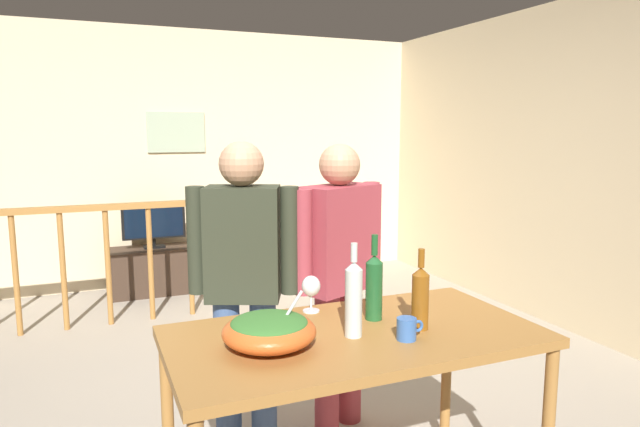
% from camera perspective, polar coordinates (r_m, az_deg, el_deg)
% --- Properties ---
extents(ground_plane, '(7.89, 7.89, 0.00)m').
position_cam_1_polar(ground_plane, '(3.49, -2.78, -18.77)').
color(ground_plane, '#9E9384').
extents(back_wall, '(5.02, 0.10, 2.60)m').
position_cam_1_polar(back_wall, '(6.05, -12.75, 5.51)').
color(back_wall, beige).
rests_on(back_wall, ground_plane).
extents(side_wall_right, '(0.10, 4.55, 2.60)m').
position_cam_1_polar(side_wall_right, '(5.23, 20.23, 4.75)').
color(side_wall_right, beige).
rests_on(side_wall_right, ground_plane).
extents(framed_picture, '(0.57, 0.03, 0.41)m').
position_cam_1_polar(framed_picture, '(5.96, -14.37, 7.98)').
color(framed_picture, '#9DAF93').
extents(stair_railing, '(2.77, 0.10, 1.05)m').
position_cam_1_polar(stair_railing, '(4.93, -16.30, -3.25)').
color(stair_railing, '#9E6B33').
rests_on(stair_railing, ground_plane).
extents(tv_console, '(0.90, 0.40, 0.45)m').
position_cam_1_polar(tv_console, '(5.80, -16.33, -5.52)').
color(tv_console, '#38281E').
rests_on(tv_console, ground_plane).
extents(flat_screen_tv, '(0.59, 0.12, 0.42)m').
position_cam_1_polar(flat_screen_tv, '(5.68, -16.49, -0.92)').
color(flat_screen_tv, black).
rests_on(flat_screen_tv, tv_console).
extents(serving_table, '(1.45, 0.76, 0.81)m').
position_cam_1_polar(serving_table, '(2.29, 3.53, -13.78)').
color(serving_table, '#9E6B33').
rests_on(serving_table, ground_plane).
extents(salad_bowl, '(0.34, 0.34, 0.20)m').
position_cam_1_polar(salad_bowl, '(2.09, -5.16, -11.64)').
color(salad_bowl, '#DB5B23').
rests_on(salad_bowl, serving_table).
extents(wine_glass, '(0.08, 0.08, 0.16)m').
position_cam_1_polar(wine_glass, '(2.46, -0.91, -7.49)').
color(wine_glass, silver).
rests_on(wine_glass, serving_table).
extents(wine_bottle_amber, '(0.07, 0.07, 0.33)m').
position_cam_1_polar(wine_bottle_amber, '(2.28, 10.12, -8.29)').
color(wine_bottle_amber, brown).
rests_on(wine_bottle_amber, serving_table).
extents(wine_bottle_green, '(0.07, 0.07, 0.36)m').
position_cam_1_polar(wine_bottle_green, '(2.36, 5.50, -7.27)').
color(wine_bottle_green, '#1E5628').
rests_on(wine_bottle_green, serving_table).
extents(wine_bottle_clear, '(0.07, 0.07, 0.36)m').
position_cam_1_polar(wine_bottle_clear, '(2.17, 3.43, -8.51)').
color(wine_bottle_clear, silver).
rests_on(wine_bottle_clear, serving_table).
extents(mug_blue, '(0.11, 0.07, 0.08)m').
position_cam_1_polar(mug_blue, '(2.19, 8.81, -11.46)').
color(mug_blue, '#3866B2').
rests_on(mug_blue, serving_table).
extents(person_standing_left, '(0.51, 0.34, 1.55)m').
position_cam_1_polar(person_standing_left, '(2.78, -7.74, -6.14)').
color(person_standing_left, '#3D5684').
rests_on(person_standing_left, ground_plane).
extents(person_standing_right, '(0.57, 0.37, 1.53)m').
position_cam_1_polar(person_standing_right, '(2.95, 1.94, -5.19)').
color(person_standing_right, '#9E3842').
rests_on(person_standing_right, ground_plane).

